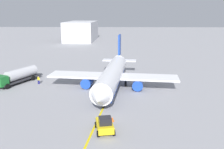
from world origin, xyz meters
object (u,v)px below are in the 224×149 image
(fuel_tanker, at_px, (18,75))
(refueling_worker, at_px, (39,80))
(safety_cone_nose, at_px, (112,119))
(pushback_tug, at_px, (105,125))
(airplane, at_px, (112,75))

(fuel_tanker, relative_size, refueling_worker, 6.55)
(fuel_tanker, height_order, safety_cone_nose, fuel_tanker)
(fuel_tanker, relative_size, safety_cone_nose, 16.76)
(pushback_tug, distance_m, refueling_worker, 26.45)
(pushback_tug, bearing_deg, safety_cone_nose, 163.81)
(airplane, height_order, fuel_tanker, airplane)
(fuel_tanker, distance_m, pushback_tug, 29.69)
(safety_cone_nose, bearing_deg, fuel_tanker, -131.76)
(pushback_tug, xyz_separation_m, refueling_worker, (-21.46, -15.47, -0.19))
(pushback_tug, distance_m, safety_cone_nose, 3.35)
(refueling_worker, height_order, safety_cone_nose, refueling_worker)
(fuel_tanker, xyz_separation_m, safety_cone_nose, (18.73, 20.97, -1.40))
(airplane, xyz_separation_m, refueling_worker, (-2.66, -16.09, -1.86))
(airplane, distance_m, refueling_worker, 16.41)
(safety_cone_nose, bearing_deg, airplane, -178.90)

